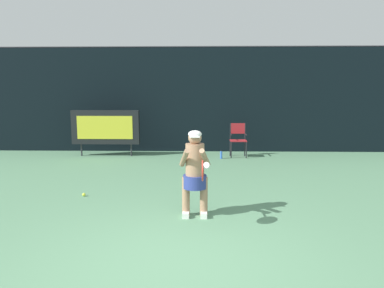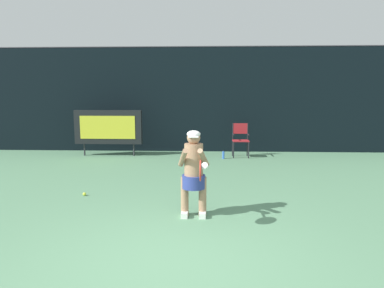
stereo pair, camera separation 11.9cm
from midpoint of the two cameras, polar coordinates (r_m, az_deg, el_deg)
name	(u,v)px [view 1 (the left image)]	position (r m, az deg, el deg)	size (l,w,h in m)	color
ground	(175,276)	(4.29, -3.67, -20.48)	(18.00, 22.00, 0.03)	#578662
backdrop_screen	(193,100)	(12.44, -0.17, 7.12)	(18.00, 0.12, 3.66)	black
scoreboard	(106,127)	(11.85, -14.07, 2.63)	(2.20, 0.21, 1.50)	black
umpire_chair	(238,138)	(11.50, 7.17, 1.00)	(0.52, 0.44, 1.08)	black
water_bottle	(221,155)	(11.15, 4.43, -1.76)	(0.07, 0.07, 0.27)	blue
tennis_player	(195,170)	(5.85, -0.11, -4.29)	(0.53, 0.60, 1.45)	white
tennis_racket	(203,170)	(5.22, 1.06, -4.28)	(0.03, 0.60, 0.31)	black
tennis_ball_loose	(84,195)	(7.48, -17.51, -7.81)	(0.07, 0.07, 0.07)	#CCDB3D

